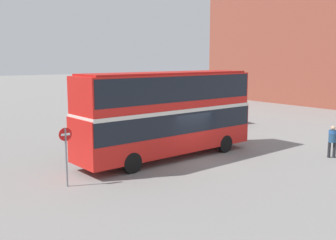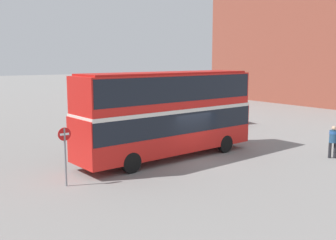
{
  "view_description": "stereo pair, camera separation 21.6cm",
  "coord_description": "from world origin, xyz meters",
  "views": [
    {
      "loc": [
        -13.21,
        -15.88,
        5.37
      ],
      "look_at": [
        -0.9,
        1.15,
        2.11
      ],
      "focal_mm": 42.0,
      "sensor_mm": 36.0,
      "label": 1
    },
    {
      "loc": [
        -13.03,
        -16.0,
        5.37
      ],
      "look_at": [
        -0.9,
        1.15,
        2.11
      ],
      "focal_mm": 42.0,
      "sensor_mm": 36.0,
      "label": 2
    }
  ],
  "objects": [
    {
      "name": "pedestrian_foreground",
      "position": [
        6.46,
        -4.07,
        1.09
      ],
      "size": [
        0.62,
        0.62,
        1.78
      ],
      "rotation": [
        0.0,
        0.0,
        3.94
      ],
      "color": "#232328",
      "rests_on": "ground_plane"
    },
    {
      "name": "parked_car_kerb_far",
      "position": [
        5.88,
        17.06,
        0.8
      ],
      "size": [
        4.52,
        2.21,
        1.59
      ],
      "rotation": [
        0.0,
        0.0,
        -0.07
      ],
      "color": "silver",
      "rests_on": "ground_plane"
    },
    {
      "name": "building_row_right",
      "position": [
        31.18,
        12.69,
        7.4
      ],
      "size": [
        11.34,
        30.02,
        14.77
      ],
      "color": "brown",
      "rests_on": "ground_plane"
    },
    {
      "name": "parked_car_side_street",
      "position": [
        8.99,
        7.84,
        0.81
      ],
      "size": [
        4.87,
        2.72,
        1.58
      ],
      "rotation": [
        0.0,
        0.0,
        2.93
      ],
      "color": "maroon",
      "rests_on": "ground_plane"
    },
    {
      "name": "double_decker_bus",
      "position": [
        -0.89,
        1.15,
        2.69
      ],
      "size": [
        10.79,
        3.27,
        4.69
      ],
      "rotation": [
        0.0,
        0.0,
        0.08
      ],
      "color": "red",
      "rests_on": "ground_plane"
    },
    {
      "name": "no_entry_sign",
      "position": [
        -7.24,
        -0.29,
        1.67
      ],
      "size": [
        0.57,
        0.08,
        2.54
      ],
      "color": "gray",
      "rests_on": "ground_plane"
    },
    {
      "name": "ground_plane",
      "position": [
        0.0,
        0.0,
        0.0
      ],
      "size": [
        240.0,
        240.0,
        0.0
      ],
      "primitive_type": "plane",
      "color": "gray"
    }
  ]
}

